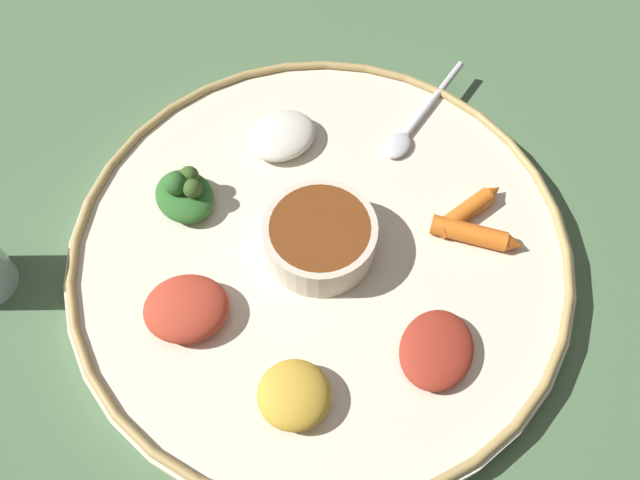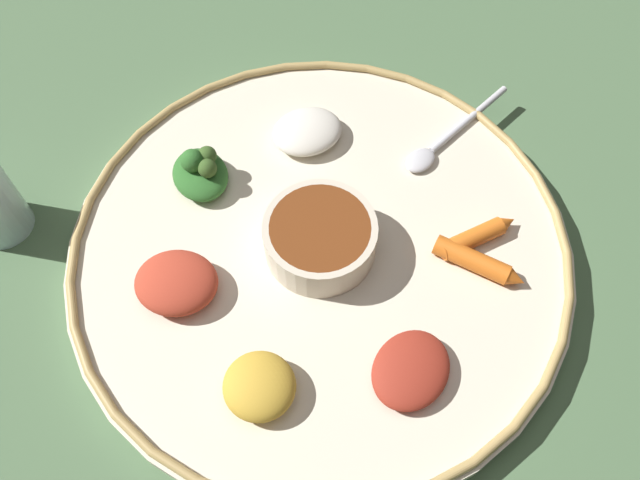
{
  "view_description": "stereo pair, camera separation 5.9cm",
  "coord_description": "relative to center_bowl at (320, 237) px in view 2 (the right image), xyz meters",
  "views": [
    {
      "loc": [
        -0.21,
        0.2,
        0.55
      ],
      "look_at": [
        0.0,
        0.0,
        0.04
      ],
      "focal_mm": 37.46,
      "sensor_mm": 36.0,
      "label": 1
    },
    {
      "loc": [
        -0.25,
        0.15,
        0.55
      ],
      "look_at": [
        0.0,
        0.0,
        0.04
      ],
      "focal_mm": 37.46,
      "sensor_mm": 36.0,
      "label": 2
    }
  ],
  "objects": [
    {
      "name": "ground_plane",
      "position": [
        0.0,
        0.0,
        -0.04
      ],
      "size": [
        2.4,
        2.4,
        0.0
      ],
      "primitive_type": "plane",
      "color": "#4C6B47"
    },
    {
      "name": "platter",
      "position": [
        0.0,
        0.0,
        -0.03
      ],
      "size": [
        0.46,
        0.46,
        0.02
      ],
      "primitive_type": "cylinder",
      "color": "beige",
      "rests_on": "ground_plane"
    },
    {
      "name": "platter_rim",
      "position": [
        0.0,
        0.0,
        -0.02
      ],
      "size": [
        0.45,
        0.45,
        0.01
      ],
      "primitive_type": "torus",
      "color": "tan",
      "rests_on": "platter"
    },
    {
      "name": "center_bowl",
      "position": [
        0.0,
        0.0,
        0.0
      ],
      "size": [
        0.1,
        0.1,
        0.04
      ],
      "color": "beige",
      "rests_on": "platter"
    },
    {
      "name": "spoon",
      "position": [
        0.04,
        -0.16,
        -0.02
      ],
      "size": [
        0.05,
        0.15,
        0.01
      ],
      "color": "silver",
      "rests_on": "platter"
    },
    {
      "name": "greens_pile",
      "position": [
        0.12,
        0.06,
        -0.01
      ],
      "size": [
        0.07,
        0.06,
        0.04
      ],
      "color": "#2D6628",
      "rests_on": "platter"
    },
    {
      "name": "carrot_near_spoon",
      "position": [
        -0.09,
        -0.11,
        -0.01
      ],
      "size": [
        0.08,
        0.06,
        0.02
      ],
      "color": "orange",
      "rests_on": "platter"
    },
    {
      "name": "carrot_outer",
      "position": [
        -0.07,
        -0.13,
        -0.01
      ],
      "size": [
        0.02,
        0.08,
        0.02
      ],
      "color": "orange",
      "rests_on": "platter"
    },
    {
      "name": "mound_beet",
      "position": [
        -0.14,
        0.0,
        -0.01
      ],
      "size": [
        0.08,
        0.09,
        0.02
      ],
      "primitive_type": "ellipsoid",
      "rotation": [
        0.0,
        0.0,
        5.11
      ],
      "color": "maroon",
      "rests_on": "platter"
    },
    {
      "name": "mound_berbere_red",
      "position": [
        0.03,
        0.13,
        -0.01
      ],
      "size": [
        0.09,
        0.1,
        0.03
      ],
      "primitive_type": "ellipsoid",
      "rotation": [
        0.0,
        0.0,
        0.9
      ],
      "color": "#B73D28",
      "rests_on": "platter"
    },
    {
      "name": "mound_lentil_yellow",
      "position": [
        -0.09,
        0.11,
        -0.01
      ],
      "size": [
        0.08,
        0.08,
        0.03
      ],
      "primitive_type": "ellipsoid",
      "rotation": [
        0.0,
        0.0,
        0.42
      ],
      "color": "gold",
      "rests_on": "platter"
    },
    {
      "name": "mound_rice_white",
      "position": [
        0.11,
        -0.06,
        -0.01
      ],
      "size": [
        0.07,
        0.08,
        0.02
      ],
      "primitive_type": "ellipsoid",
      "rotation": [
        0.0,
        0.0,
        4.55
      ],
      "color": "silver",
      "rests_on": "platter"
    }
  ]
}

